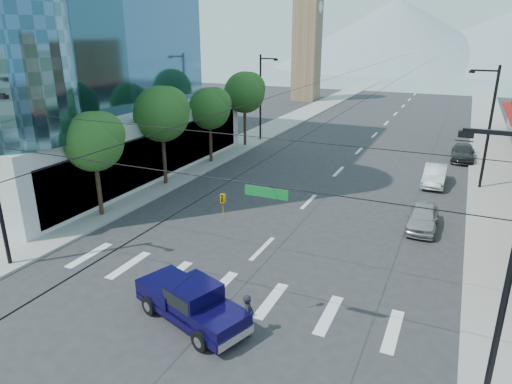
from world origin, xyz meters
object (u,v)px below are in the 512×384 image
pedestrian (248,315)px  parked_car_mid (435,175)px  parked_car_near (423,217)px  pickup_truck (191,301)px  parked_car_far (463,153)px

pedestrian → parked_car_mid: pedestrian is taller
pedestrian → parked_car_near: bearing=-43.1°
pickup_truck → parked_car_far: size_ratio=1.15×
pedestrian → parked_car_mid: bearing=-35.1°
pedestrian → parked_car_mid: 23.27m
parked_car_far → pedestrian: bearing=-102.9°
pickup_truck → parked_car_mid: size_ratio=1.23×
parked_car_near → parked_car_mid: bearing=89.0°
pedestrian → parked_car_near: size_ratio=0.41×
pickup_truck → parked_car_near: 15.62m
pickup_truck → parked_car_mid: (7.58, 22.87, -0.19)m
pedestrian → parked_car_mid: (5.10, 22.70, -0.12)m
pickup_truck → parked_car_near: pickup_truck is taller
parked_car_near → parked_car_far: size_ratio=0.87×
parked_car_mid → parked_car_near: bearing=-89.7°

